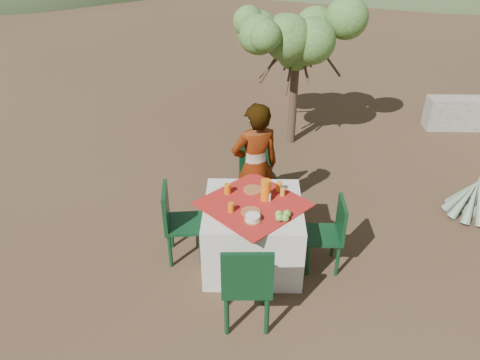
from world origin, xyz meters
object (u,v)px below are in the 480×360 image
person (255,167)px  shrub_tree (301,43)px  chair_right (330,231)px  chair_left (177,220)px  juice_pitcher (266,190)px  chair_far (258,173)px  chair_near (247,282)px  table (253,233)px  agave (474,198)px

person → shrub_tree: shrub_tree is taller
chair_right → person: bearing=-134.4°
chair_right → shrub_tree: shrub_tree is taller
chair_left → chair_right: (1.63, -0.12, -0.03)m
chair_right → juice_pitcher: 0.82m
chair_right → shrub_tree: size_ratio=0.41×
chair_far → shrub_tree: (0.63, 1.98, 1.09)m
chair_far → chair_left: size_ratio=1.03×
chair_near → person: 1.66m
person → table: bearing=69.0°
table → shrub_tree: shrub_tree is taller
chair_right → juice_pitcher: bearing=-101.7°
table → agave: (2.78, 0.95, -0.14)m
table → chair_right: chair_right is taller
table → chair_far: bearing=86.5°
juice_pitcher → chair_right: bearing=-11.7°
shrub_tree → agave: shrub_tree is taller
chair_right → agave: chair_right is taller
chair_far → chair_right: chair_far is taller
chair_right → juice_pitcher: size_ratio=3.57×
chair_right → chair_near: bearing=-45.0°
chair_left → juice_pitcher: size_ratio=3.84×
table → chair_left: 0.83m
chair_left → person: 1.11m
person → agave: bearing=165.7°
chair_near → table: bearing=-95.1°
chair_right → shrub_tree: 3.31m
shrub_tree → agave: 3.25m
chair_right → agave: size_ratio=1.15×
chair_far → chair_near: bearing=-112.5°
person → chair_far: bearing=-116.4°
chair_right → chair_far: bearing=-146.2°
chair_near → juice_pitcher: bearing=-101.9°
shrub_tree → juice_pitcher: bearing=-100.9°
table → shrub_tree: 3.35m
chair_left → chair_right: size_ratio=1.07×
table → chair_near: bearing=-93.3°
chair_right → shrub_tree: (-0.12, 3.10, 1.14)m
chair_left → juice_pitcher: (0.94, 0.02, 0.38)m
chair_near → agave: chair_near is taller
chair_near → person: person is taller
chair_far → person: (-0.04, -0.34, 0.28)m
table → juice_pitcher: (0.13, 0.08, 0.50)m
chair_left → shrub_tree: bearing=-33.0°
table → chair_near: 0.94m
chair_left → agave: size_ratio=1.23×
chair_far → shrub_tree: bearing=53.2°
chair_near → agave: (2.83, 1.88, -0.30)m
chair_far → juice_pitcher: size_ratio=3.95×
person → agave: 2.82m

